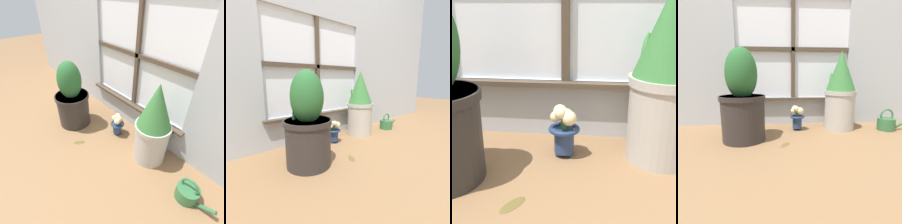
{
  "view_description": "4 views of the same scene",
  "coord_description": "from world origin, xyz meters",
  "views": [
    {
      "loc": [
        1.0,
        -0.45,
        1.2
      ],
      "look_at": [
        -0.02,
        0.38,
        0.26
      ],
      "focal_mm": 28.0,
      "sensor_mm": 36.0,
      "label": 1
    },
    {
      "loc": [
        -1.03,
        -0.83,
        0.61
      ],
      "look_at": [
        -0.02,
        0.31,
        0.32
      ],
      "focal_mm": 28.0,
      "sensor_mm": 36.0,
      "label": 2
    },
    {
      "loc": [
        0.16,
        -0.77,
        0.63
      ],
      "look_at": [
        0.02,
        0.39,
        0.21
      ],
      "focal_mm": 50.0,
      "sensor_mm": 36.0,
      "label": 3
    },
    {
      "loc": [
        -0.15,
        -1.11,
        0.46
      ],
      "look_at": [
        -0.05,
        0.33,
        0.18
      ],
      "focal_mm": 28.0,
      "sensor_mm": 36.0,
      "label": 4
    }
  ],
  "objects": [
    {
      "name": "ground_plane",
      "position": [
        0.0,
        0.0,
        0.0
      ],
      "size": [
        10.0,
        10.0,
        0.0
      ],
      "primitive_type": "plane",
      "color": "olive"
    },
    {
      "name": "watering_can",
      "position": [
        0.83,
        0.36,
        0.06
      ],
      "size": [
        0.27,
        0.15,
        0.19
      ],
      "color": "#336B3D",
      "rests_on": "ground_plane"
    },
    {
      "name": "fallen_leaf",
      "position": [
        -0.11,
        0.06,
        0.0
      ],
      "size": [
        0.09,
        0.12,
        0.01
      ],
      "color": "brown",
      "rests_on": "ground_plane"
    },
    {
      "name": "potted_plant_right",
      "position": [
        0.41,
        0.44,
        0.34
      ],
      "size": [
        0.28,
        0.28,
        0.7
      ],
      "color": "#B7B2A8",
      "rests_on": "ground_plane"
    },
    {
      "name": "potted_plant_left",
      "position": [
        -0.41,
        0.19,
        0.29
      ],
      "size": [
        0.34,
        0.34,
        0.68
      ],
      "color": "#2D2826",
      "rests_on": "ground_plane"
    },
    {
      "name": "flower_vase",
      "position": [
        0.02,
        0.42,
        0.13
      ],
      "size": [
        0.13,
        0.13,
        0.22
      ],
      "color": "navy",
      "rests_on": "ground_plane"
    }
  ]
}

